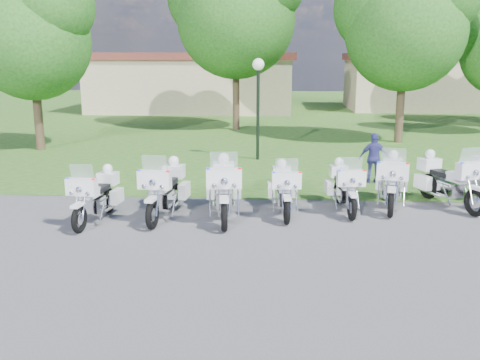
# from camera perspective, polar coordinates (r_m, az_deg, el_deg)

# --- Properties ---
(ground) EXTENTS (100.00, 100.00, 0.00)m
(ground) POSITION_cam_1_polar(r_m,az_deg,el_deg) (11.78, 3.76, -5.88)
(ground) COLOR #4F4F53
(ground) RESTS_ON ground
(grass_lawn) EXTENTS (100.00, 48.00, 0.01)m
(grass_lawn) POSITION_cam_1_polar(r_m,az_deg,el_deg) (38.34, 3.85, 7.25)
(grass_lawn) COLOR #2B571B
(grass_lawn) RESTS_ON ground
(motorcycle_0) EXTENTS (0.87, 2.24, 1.51)m
(motorcycle_0) POSITION_cam_1_polar(r_m,az_deg,el_deg) (13.07, -15.06, -1.53)
(motorcycle_0) COLOR black
(motorcycle_0) RESTS_ON ground
(motorcycle_1) EXTENTS (0.95, 2.47, 1.66)m
(motorcycle_1) POSITION_cam_1_polar(r_m,az_deg,el_deg) (13.06, -7.97, -0.92)
(motorcycle_1) COLOR black
(motorcycle_1) RESTS_ON ground
(motorcycle_2) EXTENTS (1.01, 2.61, 1.76)m
(motorcycle_2) POSITION_cam_1_polar(r_m,az_deg,el_deg) (12.86, -1.73, -0.83)
(motorcycle_2) COLOR black
(motorcycle_2) RESTS_ON ground
(motorcycle_3) EXTENTS (0.82, 2.26, 1.52)m
(motorcycle_3) POSITION_cam_1_polar(r_m,az_deg,el_deg) (13.28, 4.68, -0.87)
(motorcycle_3) COLOR black
(motorcycle_3) RESTS_ON ground
(motorcycle_4) EXTENTS (0.85, 2.22, 1.49)m
(motorcycle_4) POSITION_cam_1_polar(r_m,az_deg,el_deg) (13.77, 11.03, -0.61)
(motorcycle_4) COLOR black
(motorcycle_4) RESTS_ON ground
(motorcycle_5) EXTENTS (1.13, 2.45, 1.66)m
(motorcycle_5) POSITION_cam_1_polar(r_m,az_deg,el_deg) (14.35, 15.89, -0.03)
(motorcycle_5) COLOR black
(motorcycle_5) RESTS_ON ground
(motorcycle_6) EXTENTS (1.40, 2.35, 1.67)m
(motorcycle_6) POSITION_cam_1_polar(r_m,az_deg,el_deg) (14.90, 21.27, 0.05)
(motorcycle_6) COLOR black
(motorcycle_6) RESTS_ON ground
(lamp_post) EXTENTS (0.44, 0.44, 3.76)m
(lamp_post) POSITION_cam_1_polar(r_m,az_deg,el_deg) (20.01, 1.95, 10.30)
(lamp_post) COLOR black
(lamp_post) RESTS_ON ground
(tree_0) EXTENTS (5.51, 4.70, 7.35)m
(tree_0) POSITION_cam_1_polar(r_m,az_deg,el_deg) (23.84, -21.46, 14.66)
(tree_0) COLOR #38281C
(tree_0) RESTS_ON ground
(tree_1) EXTENTS (7.13, 6.08, 9.51)m
(tree_1) POSITION_cam_1_polar(r_m,az_deg,el_deg) (28.71, -0.55, 17.94)
(tree_1) COLOR #38281C
(tree_1) RESTS_ON ground
(tree_2) EXTENTS (6.15, 5.25, 8.20)m
(tree_2) POSITION_cam_1_polar(r_m,az_deg,el_deg) (25.33, 17.16, 16.09)
(tree_2) COLOR #38281C
(tree_2) RESTS_ON ground
(building_west) EXTENTS (14.56, 8.32, 4.10)m
(building_west) POSITION_cam_1_polar(r_m,az_deg,el_deg) (39.64, -4.95, 10.41)
(building_west) COLOR tan
(building_west) RESTS_ON ground
(building_east) EXTENTS (11.44, 7.28, 4.10)m
(building_east) POSITION_cam_1_polar(r_m,az_deg,el_deg) (42.64, 19.08, 9.94)
(building_east) COLOR tan
(building_east) RESTS_ON ground
(bystander_c) EXTENTS (0.91, 0.38, 1.55)m
(bystander_c) POSITION_cam_1_polar(r_m,az_deg,el_deg) (16.89, 14.11, 2.25)
(bystander_c) COLOR #3A398A
(bystander_c) RESTS_ON ground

